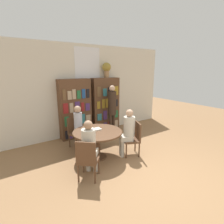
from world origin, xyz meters
TOP-DOWN VIEW (x-y plane):
  - ground_plane at (0.00, 0.00)m, footprint 16.00×16.00m
  - wall_back at (0.00, 3.32)m, footprint 6.40×0.07m
  - bookshelf_left at (-0.57, 3.13)m, footprint 1.03×0.34m
  - bookshelf_right at (0.57, 3.13)m, footprint 1.03×0.34m
  - flower_vase at (0.64, 3.13)m, footprint 0.30×0.30m
  - reading_table at (-0.68, 1.50)m, footprint 1.23×1.23m
  - chair_near_camera at (-1.32, 0.80)m, footprint 0.57×0.57m
  - chair_left_side at (-0.87, 2.43)m, footprint 0.47×0.47m
  - chair_far_side at (0.19, 1.11)m, footprint 0.53×0.53m
  - seated_reader_left at (-0.84, 2.25)m, footprint 0.29×0.37m
  - seated_reader_right at (0.03, 1.18)m, footprint 0.42×0.39m
  - seated_reader_back at (-1.20, 0.93)m, footprint 0.43×0.43m
  - librarian_standing at (0.53, 2.63)m, footprint 0.27×0.54m
  - open_book_on_table at (-0.66, 1.61)m, footprint 0.24×0.18m

SIDE VIEW (x-z plane):
  - ground_plane at x=0.00m, z-range 0.00..0.00m
  - chair_near_camera at x=-1.32m, z-range 0.05..0.92m
  - chair_left_side at x=-0.87m, z-range 0.05..0.92m
  - chair_far_side at x=0.19m, z-range 0.05..0.92m
  - reading_table at x=-0.68m, z-range 0.24..0.95m
  - seated_reader_left at x=-0.84m, z-range 0.07..1.31m
  - seated_reader_back at x=-1.20m, z-range 0.09..1.32m
  - seated_reader_right at x=0.03m, z-range 0.09..1.32m
  - open_book_on_table at x=-0.66m, z-range 0.71..0.74m
  - bookshelf_left at x=-0.57m, z-range 0.00..1.91m
  - bookshelf_right at x=0.57m, z-range 0.00..1.91m
  - librarian_standing at x=0.53m, z-range 0.18..1.88m
  - wall_back at x=0.00m, z-range 0.01..3.01m
  - flower_vase at x=0.64m, z-range 1.97..2.49m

